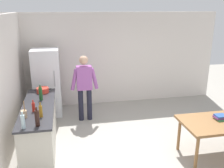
{
  "coord_description": "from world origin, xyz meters",
  "views": [
    {
      "loc": [
        -1.42,
        -4.1,
        2.84
      ],
      "look_at": [
        -0.36,
        1.24,
        1.13
      ],
      "focal_mm": 39.63,
      "sensor_mm": 36.0,
      "label": 1
    }
  ],
  "objects_px": {
    "refrigerator": "(47,83)",
    "book_stack": "(221,117)",
    "utensil_jar": "(24,114)",
    "bottle_water_clear": "(23,122)",
    "bottle_oil_amber": "(41,111)",
    "person": "(84,84)",
    "dining_table": "(218,125)",
    "bottle_sauce_red": "(33,107)",
    "cooking_pot": "(43,90)",
    "bottle_wine_dark": "(37,118)",
    "bottle_wine_green": "(41,94)"
  },
  "relations": [
    {
      "from": "refrigerator",
      "to": "book_stack",
      "type": "relative_size",
      "value": 6.98
    },
    {
      "from": "utensil_jar",
      "to": "bottle_water_clear",
      "type": "height_order",
      "value": "utensil_jar"
    },
    {
      "from": "utensil_jar",
      "to": "bottle_oil_amber",
      "type": "relative_size",
      "value": 1.14
    },
    {
      "from": "person",
      "to": "refrigerator",
      "type": "bearing_deg",
      "value": 149.77
    },
    {
      "from": "bottle_oil_amber",
      "to": "book_stack",
      "type": "distance_m",
      "value": 3.43
    },
    {
      "from": "dining_table",
      "to": "book_stack",
      "type": "bearing_deg",
      "value": 34.81
    },
    {
      "from": "dining_table",
      "to": "bottle_sauce_red",
      "type": "relative_size",
      "value": 5.83
    },
    {
      "from": "cooking_pot",
      "to": "bottle_water_clear",
      "type": "bearing_deg",
      "value": -96.11
    },
    {
      "from": "bottle_sauce_red",
      "to": "book_stack",
      "type": "xyz_separation_m",
      "value": [
        3.55,
        -0.74,
        -0.2
      ]
    },
    {
      "from": "utensil_jar",
      "to": "bottle_oil_amber",
      "type": "xyz_separation_m",
      "value": [
        0.3,
        -0.03,
        0.04
      ]
    },
    {
      "from": "person",
      "to": "bottle_wine_dark",
      "type": "bearing_deg",
      "value": -116.31
    },
    {
      "from": "person",
      "to": "dining_table",
      "type": "distance_m",
      "value": 3.2
    },
    {
      "from": "utensil_jar",
      "to": "book_stack",
      "type": "relative_size",
      "value": 1.24
    },
    {
      "from": "bottle_oil_amber",
      "to": "bottle_water_clear",
      "type": "bearing_deg",
      "value": -121.66
    },
    {
      "from": "book_stack",
      "to": "dining_table",
      "type": "bearing_deg",
      "value": -145.19
    },
    {
      "from": "person",
      "to": "book_stack",
      "type": "bearing_deg",
      "value": -40.32
    },
    {
      "from": "person",
      "to": "bottle_sauce_red",
      "type": "height_order",
      "value": "person"
    },
    {
      "from": "bottle_wine_green",
      "to": "person",
      "type": "bearing_deg",
      "value": 35.31
    },
    {
      "from": "dining_table",
      "to": "cooking_pot",
      "type": "distance_m",
      "value": 3.87
    },
    {
      "from": "bottle_wine_dark",
      "to": "bottle_wine_green",
      "type": "height_order",
      "value": "same"
    },
    {
      "from": "bottle_water_clear",
      "to": "book_stack",
      "type": "relative_size",
      "value": 1.16
    },
    {
      "from": "bottle_wine_dark",
      "to": "bottle_water_clear",
      "type": "relative_size",
      "value": 1.13
    },
    {
      "from": "dining_table",
      "to": "cooking_pot",
      "type": "relative_size",
      "value": 3.5
    },
    {
      "from": "refrigerator",
      "to": "bottle_water_clear",
      "type": "bearing_deg",
      "value": -95.45
    },
    {
      "from": "dining_table",
      "to": "bottle_wine_green",
      "type": "height_order",
      "value": "bottle_wine_green"
    },
    {
      "from": "person",
      "to": "cooking_pot",
      "type": "xyz_separation_m",
      "value": [
        -1.0,
        -0.23,
        -0.02
      ]
    },
    {
      "from": "bottle_sauce_red",
      "to": "person",
      "type": "bearing_deg",
      "value": 50.55
    },
    {
      "from": "book_stack",
      "to": "cooking_pot",
      "type": "bearing_deg",
      "value": 151.86
    },
    {
      "from": "refrigerator",
      "to": "utensil_jar",
      "type": "xyz_separation_m",
      "value": [
        -0.29,
        -2.14,
        0.08
      ]
    },
    {
      "from": "utensil_jar",
      "to": "bottle_wine_green",
      "type": "bearing_deg",
      "value": 74.83
    },
    {
      "from": "cooking_pot",
      "to": "bottle_sauce_red",
      "type": "bearing_deg",
      "value": -94.97
    },
    {
      "from": "refrigerator",
      "to": "cooking_pot",
      "type": "xyz_separation_m",
      "value": [
        -0.05,
        -0.79,
        0.06
      ]
    },
    {
      "from": "bottle_sauce_red",
      "to": "book_stack",
      "type": "bearing_deg",
      "value": -11.8
    },
    {
      "from": "cooking_pot",
      "to": "bottle_oil_amber",
      "type": "height_order",
      "value": "bottle_oil_amber"
    },
    {
      "from": "bottle_oil_amber",
      "to": "person",
      "type": "bearing_deg",
      "value": 59.7
    },
    {
      "from": "bottle_water_clear",
      "to": "book_stack",
      "type": "xyz_separation_m",
      "value": [
        3.64,
        -0.05,
        -0.23
      ]
    },
    {
      "from": "utensil_jar",
      "to": "bottle_oil_amber",
      "type": "height_order",
      "value": "utensil_jar"
    },
    {
      "from": "dining_table",
      "to": "utensil_jar",
      "type": "xyz_separation_m",
      "value": [
        -3.59,
        0.56,
        0.31
      ]
    },
    {
      "from": "dining_table",
      "to": "bottle_water_clear",
      "type": "relative_size",
      "value": 4.67
    },
    {
      "from": "utensil_jar",
      "to": "book_stack",
      "type": "height_order",
      "value": "utensil_jar"
    },
    {
      "from": "book_stack",
      "to": "bottle_wine_dark",
      "type": "bearing_deg",
      "value": 178.18
    },
    {
      "from": "refrigerator",
      "to": "bottle_wine_dark",
      "type": "distance_m",
      "value": 2.53
    },
    {
      "from": "cooking_pot",
      "to": "utensil_jar",
      "type": "xyz_separation_m",
      "value": [
        -0.24,
        -1.35,
        0.02
      ]
    },
    {
      "from": "dining_table",
      "to": "bottle_wine_green",
      "type": "distance_m",
      "value": 3.67
    },
    {
      "from": "dining_table",
      "to": "bottle_oil_amber",
      "type": "bearing_deg",
      "value": 170.83
    },
    {
      "from": "utensil_jar",
      "to": "bottle_wine_dark",
      "type": "height_order",
      "value": "bottle_wine_dark"
    },
    {
      "from": "bottle_sauce_red",
      "to": "bottle_wine_green",
      "type": "relative_size",
      "value": 0.71
    },
    {
      "from": "person",
      "to": "book_stack",
      "type": "height_order",
      "value": "person"
    },
    {
      "from": "book_stack",
      "to": "person",
      "type": "bearing_deg",
      "value": 139.68
    },
    {
      "from": "person",
      "to": "bottle_wine_green",
      "type": "bearing_deg",
      "value": -144.69
    }
  ]
}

